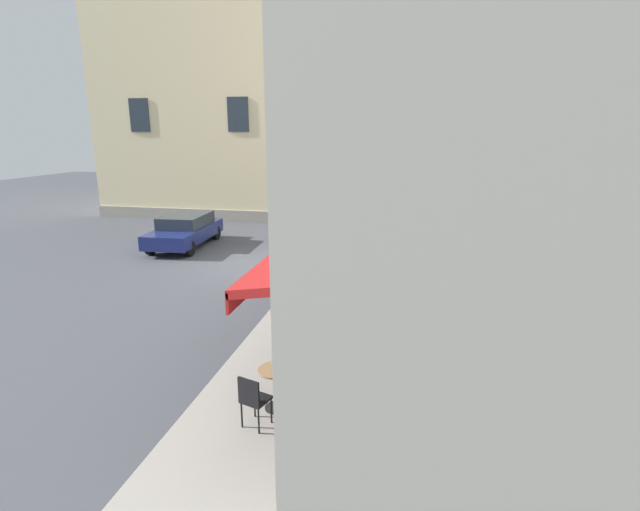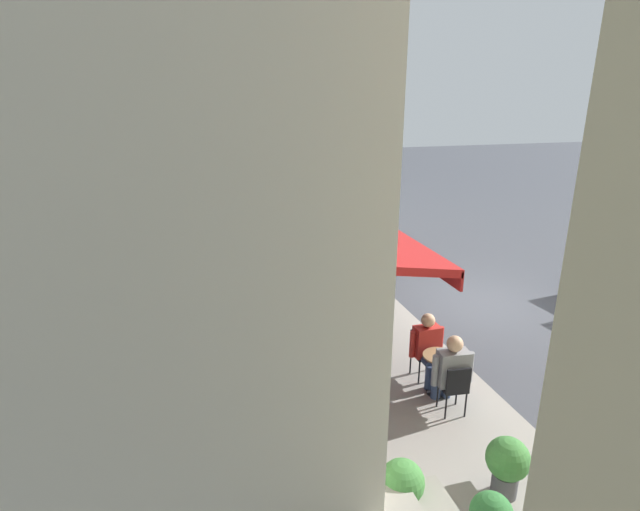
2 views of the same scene
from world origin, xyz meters
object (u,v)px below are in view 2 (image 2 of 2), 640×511
object	(u,v)px
seated_companion_in_red	(428,346)
cafe_chair_black_corner_right	(254,230)
cafe_table_streetside	(278,216)
seated_patron_in_grey	(450,369)
potted_plant_entrance_left	(507,463)
cafe_chair_black_back_row	(422,348)
potted_plant_mid_terrace	(402,487)
cafe_table_mid_terrace	(272,231)
cafe_chair_black_corner_left	(455,386)
cafe_chair_black_under_awning	(268,217)
cafe_chair_black_near_door	(280,211)
cafe_table_near_entrance	(439,368)
cafe_chair_black_kerbside	(290,230)

from	to	relation	value
seated_companion_in_red	cafe_chair_black_corner_right	bearing A→B (deg)	-169.14
cafe_chair_black_corner_right	cafe_table_streetside	bearing A→B (deg)	148.78
seated_patron_in_grey	potted_plant_entrance_left	xyz separation A→B (m)	(1.92, -0.25, -0.23)
cafe_chair_black_back_row	potted_plant_mid_terrace	bearing A→B (deg)	-30.77
cafe_table_mid_terrace	seated_companion_in_red	size ratio (longest dim) A/B	0.57
cafe_table_mid_terrace	seated_patron_in_grey	size ratio (longest dim) A/B	0.55
cafe_table_streetside	potted_plant_entrance_left	world-z (taller)	potted_plant_entrance_left
cafe_chair_black_corner_right	seated_patron_in_grey	size ratio (longest dim) A/B	0.67
cafe_chair_black_corner_left	potted_plant_mid_terrace	world-z (taller)	cafe_chair_black_corner_left
cafe_chair_black_corner_left	cafe_chair_black_under_awning	world-z (taller)	same
cafe_chair_black_corner_left	potted_plant_entrance_left	world-z (taller)	cafe_chair_black_corner_left
cafe_chair_black_corner_right	seated_patron_in_grey	world-z (taller)	seated_patron_in_grey
cafe_table_mid_terrace	potted_plant_mid_terrace	size ratio (longest dim) A/B	0.94
cafe_chair_black_corner_right	cafe_chair_black_near_door	world-z (taller)	same
seated_companion_in_red	potted_plant_entrance_left	bearing A→B (deg)	-5.89
cafe_table_near_entrance	cafe_chair_black_under_awning	world-z (taller)	cafe_chair_black_under_awning
seated_patron_in_grey	potted_plant_entrance_left	size ratio (longest dim) A/B	1.61
cafe_table_streetside	seated_companion_in_red	bearing A→B (deg)	2.49
cafe_table_near_entrance	seated_patron_in_grey	bearing A→B (deg)	-5.71
seated_patron_in_grey	potted_plant_mid_terrace	size ratio (longest dim) A/B	1.71
cafe_chair_black_corner_left	seated_companion_in_red	xyz separation A→B (m)	(-1.05, 0.05, 0.15)
potted_plant_mid_terrace	cafe_chair_black_corner_right	bearing A→B (deg)	-179.79
cafe_chair_black_near_door	cafe_table_near_entrance	bearing A→B (deg)	1.42
cafe_chair_black_corner_left	seated_patron_in_grey	xyz separation A→B (m)	(-0.22, 0.02, 0.17)
cafe_table_mid_terrace	seated_patron_in_grey	world-z (taller)	seated_patron_in_grey
cafe_chair_black_corner_left	cafe_chair_black_under_awning	xyz separation A→B (m)	(-12.09, -0.94, 0.00)
cafe_table_near_entrance	potted_plant_entrance_left	bearing A→B (deg)	-7.19
cafe_chair_black_near_door	seated_companion_in_red	xyz separation A→B (m)	(12.04, 0.30, 0.15)
cafe_table_mid_terrace	cafe_chair_black_under_awning	distance (m)	1.75
cafe_chair_black_kerbside	cafe_table_streetside	size ratio (longest dim) A/B	1.21
cafe_chair_black_corner_left	cafe_chair_black_under_awning	bearing A→B (deg)	-175.55
cafe_chair_black_under_awning	potted_plant_mid_terrace	size ratio (longest dim) A/B	1.14
cafe_table_near_entrance	cafe_chair_black_near_door	world-z (taller)	cafe_chair_black_near_door
cafe_table_streetside	cafe_chair_black_near_door	world-z (taller)	cafe_chair_black_near_door
cafe_chair_black_back_row	potted_plant_mid_terrace	xyz separation A→B (m)	(2.92, -1.74, -0.11)
potted_plant_mid_terrace	cafe_table_streetside	bearing A→B (deg)	174.97
cafe_chair_black_under_awning	cafe_chair_black_corner_left	bearing A→B (deg)	4.45
cafe_table_streetside	seated_companion_in_red	world-z (taller)	seated_companion_in_red
cafe_chair_black_corner_right	seated_companion_in_red	bearing A→B (deg)	10.86
cafe_table_streetside	potted_plant_mid_terrace	xyz separation A→B (m)	(14.14, -1.24, -0.05)
cafe_chair_black_back_row	cafe_chair_black_kerbside	xyz separation A→B (m)	(-8.86, -0.56, 0.00)
cafe_table_near_entrance	seated_companion_in_red	bearing A→B (deg)	-178.53
cafe_chair_black_corner_left	cafe_chair_black_under_awning	size ratio (longest dim) A/B	1.00
cafe_chair_black_back_row	cafe_table_mid_terrace	xyz separation A→B (m)	(-9.09, -1.15, -0.06)
cafe_table_near_entrance	seated_companion_in_red	xyz separation A→B (m)	(-0.42, -0.01, 0.21)
cafe_chair_black_corner_right	potted_plant_mid_terrace	bearing A→B (deg)	0.21
cafe_chair_black_back_row	cafe_table_mid_terrace	size ratio (longest dim) A/B	1.21
cafe_table_streetside	cafe_chair_black_corner_left	bearing A→B (deg)	2.04
cafe_chair_black_near_door	cafe_chair_black_under_awning	world-z (taller)	same
cafe_chair_black_back_row	cafe_table_near_entrance	bearing A→B (deg)	1.47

